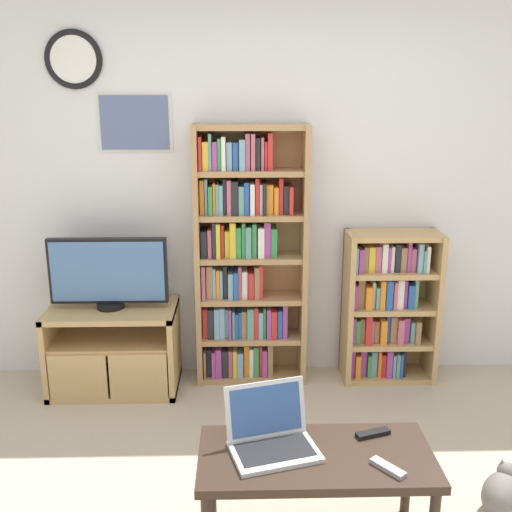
# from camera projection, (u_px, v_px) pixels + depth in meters

# --- Properties ---
(wall_back) EXTENTS (6.61, 0.09, 2.60)m
(wall_back) POSITION_uv_depth(u_px,v_px,m) (258.00, 189.00, 4.04)
(wall_back) COLOR silver
(wall_back) RESTS_ON ground_plane
(tv_stand) EXTENTS (0.84, 0.48, 0.57)m
(tv_stand) POSITION_uv_depth(u_px,v_px,m) (114.00, 348.00, 4.00)
(tv_stand) COLOR tan
(tv_stand) RESTS_ON ground_plane
(television) EXTENTS (0.76, 0.18, 0.47)m
(television) POSITION_uv_depth(u_px,v_px,m) (108.00, 273.00, 3.87)
(television) COLOR black
(television) RESTS_ON tv_stand
(bookshelf_tall) EXTENTS (0.74, 0.26, 1.75)m
(bookshelf_tall) POSITION_uv_depth(u_px,v_px,m) (245.00, 259.00, 4.01)
(bookshelf_tall) COLOR tan
(bookshelf_tall) RESTS_ON ground_plane
(bookshelf_short) EXTENTS (0.63, 0.30, 1.05)m
(bookshelf_short) POSITION_uv_depth(u_px,v_px,m) (386.00, 307.00, 4.11)
(bookshelf_short) COLOR tan
(bookshelf_short) RESTS_ON ground_plane
(coffee_table) EXTENTS (1.01, 0.47, 0.46)m
(coffee_table) POSITION_uv_depth(u_px,v_px,m) (316.00, 465.00, 2.57)
(coffee_table) COLOR #332319
(coffee_table) RESTS_ON ground_plane
(laptop) EXTENTS (0.43, 0.37, 0.26)m
(laptop) POSITION_uv_depth(u_px,v_px,m) (271.00, 434.00, 2.59)
(laptop) COLOR silver
(laptop) RESTS_ON coffee_table
(remote_near_laptop) EXTENTS (0.13, 0.15, 0.02)m
(remote_near_laptop) POSITION_uv_depth(u_px,v_px,m) (388.00, 468.00, 2.45)
(remote_near_laptop) COLOR #99999E
(remote_near_laptop) RESTS_ON coffee_table
(remote_far_from_laptop) EXTENTS (0.17, 0.09, 0.02)m
(remote_far_from_laptop) POSITION_uv_depth(u_px,v_px,m) (373.00, 433.00, 2.69)
(remote_far_from_laptop) COLOR black
(remote_far_from_laptop) RESTS_ON coffee_table
(cat) EXTENTS (0.30, 0.45, 0.25)m
(cat) POSITION_uv_depth(u_px,v_px,m) (502.00, 493.00, 2.85)
(cat) COLOR slate
(cat) RESTS_ON ground_plane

